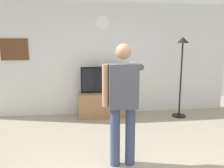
# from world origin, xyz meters

# --- Properties ---
(back_wall) EXTENTS (6.40, 0.10, 2.70)m
(back_wall) POSITION_xyz_m (0.00, 2.95, 1.35)
(back_wall) COLOR silver
(back_wall) RESTS_ON ground_plane
(tv_stand) EXTENTS (1.20, 0.46, 0.58)m
(tv_stand) POSITION_xyz_m (-0.01, 2.60, 0.29)
(tv_stand) COLOR #997047
(tv_stand) RESTS_ON ground_plane
(television) EXTENTS (1.08, 0.07, 0.61)m
(television) POSITION_xyz_m (-0.01, 2.65, 0.89)
(television) COLOR black
(television) RESTS_ON tv_stand
(wall_clock) EXTENTS (0.34, 0.03, 0.34)m
(wall_clock) POSITION_xyz_m (-0.01, 2.89, 2.21)
(wall_clock) COLOR white
(framed_picture) EXTENTS (0.62, 0.04, 0.49)m
(framed_picture) POSITION_xyz_m (-2.04, 2.90, 1.60)
(framed_picture) COLOR brown
(floor_lamp) EXTENTS (0.32, 0.32, 1.88)m
(floor_lamp) POSITION_xyz_m (1.78, 2.36, 1.35)
(floor_lamp) COLOR black
(floor_lamp) RESTS_ON ground_plane
(person_standing_nearer_lamp) EXTENTS (0.58, 0.78, 1.74)m
(person_standing_nearer_lamp) POSITION_xyz_m (0.05, 0.42, 0.98)
(person_standing_nearer_lamp) COLOR #384266
(person_standing_nearer_lamp) RESTS_ON ground_plane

